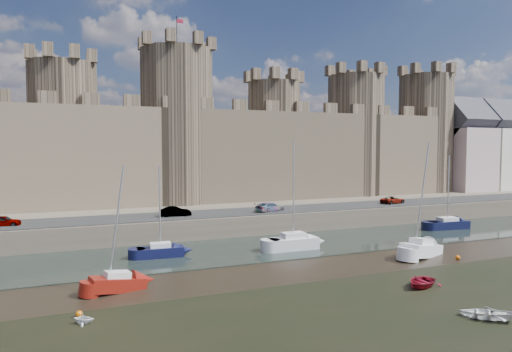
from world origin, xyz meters
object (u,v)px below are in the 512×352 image
object	(u,v)px
car_3	(393,200)
sailboat_4	(118,282)
sailboat_3	(447,224)
car_0	(3,221)
sailboat_1	(160,250)
car_1	(175,212)
sailboat_2	(293,242)
sailboat_5	(421,248)
car_2	(270,207)

from	to	relation	value
car_3	sailboat_4	distance (m)	45.38
sailboat_3	car_3	bearing A→B (deg)	109.03
car_0	sailboat_1	bearing A→B (deg)	-114.91
car_0	car_1	size ratio (longest dim) A/B	0.91
sailboat_2	sailboat_5	size ratio (longest dim) A/B	1.00
sailboat_2	sailboat_4	world-z (taller)	sailboat_2
sailboat_5	car_1	bearing A→B (deg)	116.35
car_0	sailboat_3	bearing A→B (deg)	-90.41
sailboat_1	sailboat_2	bearing A→B (deg)	-4.30
sailboat_4	sailboat_1	bearing A→B (deg)	49.05
sailboat_1	sailboat_5	size ratio (longest dim) A/B	0.78
sailboat_1	sailboat_3	size ratio (longest dim) A/B	0.92
sailboat_2	sailboat_3	bearing A→B (deg)	8.38
car_2	sailboat_3	xyz separation A→B (m)	(22.30, -7.89, -2.37)
car_2	sailboat_5	bearing A→B (deg)	-174.73
sailboat_1	sailboat_4	bearing A→B (deg)	-114.10
car_0	sailboat_4	xyz separation A→B (m)	(9.78, -19.08, -2.37)
sailboat_1	sailboat_2	distance (m)	13.80
car_2	sailboat_3	world-z (taller)	sailboat_3
car_2	car_3	distance (m)	20.25
sailboat_1	sailboat_4	world-z (taller)	sailboat_4
sailboat_2	sailboat_1	bearing A→B (deg)	172.71
car_3	sailboat_5	bearing A→B (deg)	136.21
sailboat_3	sailboat_4	world-z (taller)	sailboat_3
car_2	sailboat_4	xyz separation A→B (m)	(-20.88, -18.36, -2.42)
car_2	sailboat_4	world-z (taller)	sailboat_4
car_1	car_3	bearing A→B (deg)	-84.29
car_0	sailboat_5	xyz separation A→B (m)	(38.92, -19.17, -2.28)
car_1	car_2	size ratio (longest dim) A/B	0.87
car_3	sailboat_1	world-z (taller)	sailboat_1
sailboat_2	sailboat_5	xyz separation A→B (m)	(10.55, -7.36, -0.08)
car_3	sailboat_1	size ratio (longest dim) A/B	0.45
car_0	sailboat_4	world-z (taller)	sailboat_4
sailboat_3	sailboat_4	bearing A→B (deg)	-160.87
car_0	sailboat_4	size ratio (longest dim) A/B	0.36
car_1	car_2	bearing A→B (deg)	-86.85
sailboat_4	sailboat_5	size ratio (longest dim) A/B	0.83
car_2	sailboat_3	distance (m)	23.77
car_3	sailboat_3	size ratio (longest dim) A/B	0.41
sailboat_1	sailboat_5	xyz separation A→B (m)	(24.20, -9.35, 0.07)
sailboat_3	car_2	bearing A→B (deg)	166.01
car_3	sailboat_3	bearing A→B (deg)	-178.20
car_2	car_3	bearing A→B (deg)	-106.90
car_3	sailboat_4	xyz separation A→B (m)	(-41.12, -19.05, -2.34)
sailboat_4	sailboat_5	distance (m)	29.14
car_2	car_3	size ratio (longest dim) A/B	1.08
car_2	sailboat_4	distance (m)	27.91
car_0	car_1	bearing A→B (deg)	-81.95
car_0	sailboat_3	size ratio (longest dim) A/B	0.35
car_0	car_3	size ratio (longest dim) A/B	0.86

